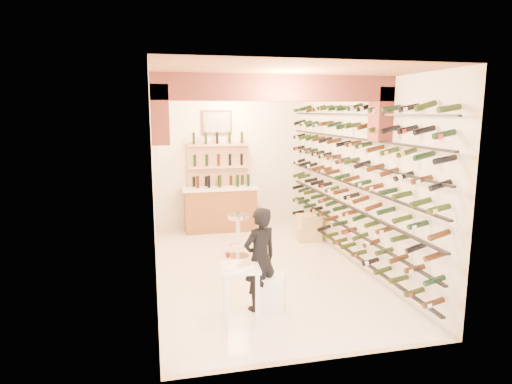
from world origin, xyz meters
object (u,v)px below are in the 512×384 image
at_px(back_counter, 220,208).
at_px(chrome_barstool, 238,233).
at_px(wine_rack, 344,178).
at_px(crate_lower, 309,234).
at_px(tasting_table, 240,275).
at_px(white_stool, 271,292).
at_px(person, 260,259).

distance_m(back_counter, chrome_barstool, 1.98).
height_order(wine_rack, crate_lower, wine_rack).
height_order(back_counter, crate_lower, back_counter).
bearing_deg(back_counter, wine_rack, -55.34).
xyz_separation_m(tasting_table, white_stool, (0.47, 0.18, -0.35)).
bearing_deg(tasting_table, chrome_barstool, 85.01).
distance_m(back_counter, tasting_table, 4.44).
bearing_deg(chrome_barstool, tasting_table, -100.09).
distance_m(chrome_barstool, crate_lower, 1.84).
xyz_separation_m(wine_rack, person, (-1.91, -1.57, -0.83)).
xyz_separation_m(chrome_barstool, crate_lower, (1.66, 0.73, -0.33)).
bearing_deg(back_counter, crate_lower, -36.20).
bearing_deg(back_counter, chrome_barstool, -88.72).
distance_m(white_stool, person, 0.50).
bearing_deg(back_counter, person, -91.03).
xyz_separation_m(back_counter, person, (-0.08, -4.22, 0.19)).
height_order(back_counter, white_stool, back_counter).
relative_size(back_counter, chrome_barstool, 2.06).
bearing_deg(chrome_barstool, crate_lower, 23.84).
bearing_deg(crate_lower, tasting_table, -123.36).
height_order(wine_rack, person, wine_rack).
bearing_deg(crate_lower, white_stool, -118.47).
xyz_separation_m(back_counter, tasting_table, (-0.39, -4.42, 0.05)).
xyz_separation_m(white_stool, person, (-0.15, 0.02, 0.48)).
bearing_deg(wine_rack, white_stool, -137.81).
bearing_deg(wine_rack, person, -140.53).
bearing_deg(chrome_barstool, white_stool, -89.21).
relative_size(back_counter, white_stool, 3.55).
height_order(wine_rack, chrome_barstool, wine_rack).
distance_m(tasting_table, white_stool, 0.61).
bearing_deg(wine_rack, tasting_table, -141.45).
bearing_deg(white_stool, crate_lower, 61.53).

